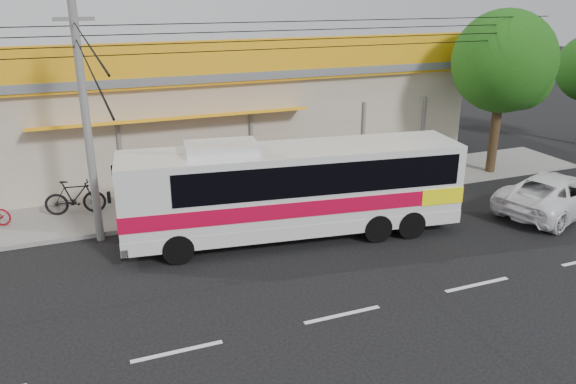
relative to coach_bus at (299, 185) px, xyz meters
name	(u,v)px	position (x,y,z in m)	size (l,w,h in m)	color
ground	(302,270)	(-0.78, -2.16, -1.73)	(120.00, 120.00, 0.00)	black
sidewalk	(240,198)	(-0.78, 3.84, -1.65)	(30.00, 3.20, 0.15)	gray
lane_markings	(342,315)	(-0.78, -4.66, -1.73)	(50.00, 0.12, 0.01)	silver
storefront_building	(202,111)	(-0.78, 9.38, 0.57)	(22.60, 9.20, 5.70)	#ABA18A
coach_bus	(299,185)	(0.00, 0.00, 0.00)	(10.67, 3.54, 3.22)	silver
motorbike_dark	(75,197)	(-6.49, 4.23, -0.97)	(0.57, 2.01, 1.21)	black
white_car	(557,193)	(9.19, -1.42, -1.02)	(2.32, 5.04, 1.40)	white
utility_pole	(76,40)	(-5.88, 2.04, 4.37)	(34.00, 14.00, 7.39)	slate
tree_near	(507,65)	(10.15, 2.83, 2.86)	(4.08, 4.08, 6.77)	#301F13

